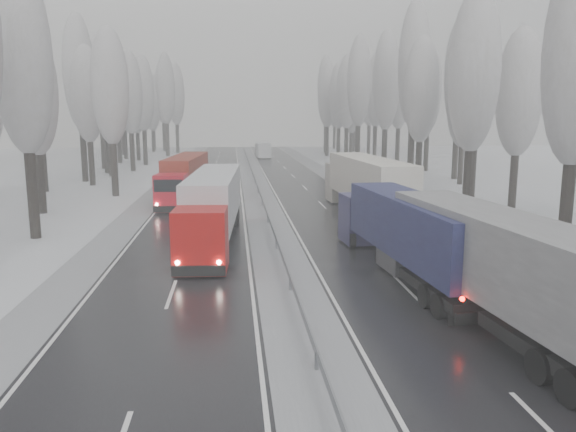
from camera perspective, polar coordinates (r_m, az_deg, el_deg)
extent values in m
cube|color=black|center=(43.37, 4.73, -0.12)|extent=(7.50, 200.00, 0.03)
cube|color=black|center=(42.78, -9.25, -0.36)|extent=(7.50, 200.00, 0.03)
cube|color=#999BA0|center=(42.75, -2.21, -0.23)|extent=(3.00, 200.00, 0.04)
cube|color=#999BA0|center=(44.52, 11.01, 0.00)|extent=(2.40, 200.00, 0.04)
cube|color=#999BA0|center=(43.38, -15.78, -0.46)|extent=(2.40, 200.00, 0.04)
cube|color=slate|center=(42.65, -2.21, 0.53)|extent=(0.06, 200.00, 0.32)
cube|color=slate|center=(40.74, -2.04, -0.35)|extent=(0.12, 0.12, 0.60)
cube|color=slate|center=(72.41, -3.62, 4.25)|extent=(0.12, 0.12, 0.60)
cylinder|color=black|center=(33.08, 26.40, 0.53)|extent=(0.68, 0.68, 5.60)
cylinder|color=black|center=(42.82, 17.81, 3.08)|extent=(0.68, 0.68, 5.62)
ellipsoid|color=gray|center=(42.65, 18.41, 13.84)|extent=(3.60, 3.60, 11.48)
cylinder|color=black|center=(48.81, 21.90, 3.24)|extent=(0.64, 0.64, 4.94)
ellipsoid|color=gray|center=(48.56, 22.46, 11.53)|extent=(3.60, 3.60, 10.09)
cylinder|color=black|center=(51.60, 17.72, 4.04)|extent=(0.66, 0.66, 5.32)
ellipsoid|color=gray|center=(51.41, 18.18, 12.50)|extent=(3.60, 3.60, 10.88)
cylinder|color=black|center=(56.09, 18.24, 4.98)|extent=(0.72, 0.72, 6.31)
ellipsoid|color=gray|center=(56.08, 18.77, 14.18)|extent=(3.60, 3.60, 12.90)
cylinder|color=black|center=(60.99, 13.11, 5.15)|extent=(0.67, 0.67, 5.38)
ellipsoid|color=gray|center=(60.84, 13.41, 12.38)|extent=(3.60, 3.60, 10.98)
cylinder|color=black|center=(66.97, 17.13, 5.06)|extent=(0.62, 0.62, 4.59)
ellipsoid|color=gray|center=(66.76, 17.43, 10.67)|extent=(3.60, 3.60, 9.39)
cylinder|color=black|center=(66.34, 12.37, 6.25)|extent=(0.76, 0.76, 6.95)
ellipsoid|color=gray|center=(66.45, 12.70, 14.81)|extent=(3.60, 3.60, 14.19)
cylinder|color=black|center=(72.47, 16.63, 6.23)|extent=(0.74, 0.74, 6.59)
ellipsoid|color=gray|center=(72.51, 17.02, 13.66)|extent=(3.60, 3.60, 13.46)
cylinder|color=black|center=(76.07, 9.75, 6.59)|extent=(0.72, 0.72, 6.37)
ellipsoid|color=gray|center=(76.07, 9.96, 13.44)|extent=(3.60, 3.60, 13.01)
cylinder|color=black|center=(82.02, 13.86, 6.55)|extent=(0.70, 0.70, 5.97)
ellipsoid|color=gray|center=(81.98, 14.12, 12.51)|extent=(3.60, 3.60, 12.20)
cylinder|color=black|center=(86.12, 7.08, 7.15)|extent=(0.74, 0.74, 6.65)
ellipsoid|color=gray|center=(86.16, 7.23, 13.47)|extent=(3.60, 3.60, 13.59)
cylinder|color=black|center=(91.86, 11.06, 7.06)|extent=(0.71, 0.71, 6.14)
ellipsoid|color=gray|center=(91.84, 11.25, 12.53)|extent=(3.60, 3.60, 12.54)
cylinder|color=black|center=(95.71, 5.93, 7.28)|extent=(0.71, 0.71, 6.05)
ellipsoid|color=gray|center=(95.68, 6.03, 12.46)|extent=(3.60, 3.60, 12.37)
cylinder|color=black|center=(100.92, 8.80, 7.43)|extent=(0.72, 0.72, 6.30)
ellipsoid|color=gray|center=(100.91, 8.94, 12.54)|extent=(3.60, 3.60, 12.87)
cylinder|color=black|center=(103.09, 5.14, 7.45)|extent=(0.70, 0.70, 5.88)
ellipsoid|color=gray|center=(103.04, 5.21, 12.12)|extent=(3.60, 3.60, 12.00)
cylinder|color=black|center=(107.64, 6.39, 7.27)|extent=(0.64, 0.64, 4.86)
ellipsoid|color=gray|center=(107.53, 6.47, 10.96)|extent=(3.60, 3.60, 9.92)
cylinder|color=black|center=(109.92, 3.98, 7.66)|extent=(0.70, 0.70, 5.98)
ellipsoid|color=gray|center=(109.88, 4.04, 12.11)|extent=(3.60, 3.60, 12.21)
cylinder|color=black|center=(115.68, 8.20, 7.75)|extent=(0.71, 0.71, 6.19)
ellipsoid|color=gray|center=(115.67, 8.31, 12.13)|extent=(3.60, 3.60, 12.64)
cylinder|color=black|center=(119.82, 3.82, 8.07)|extent=(0.75, 0.75, 6.86)
ellipsoid|color=gray|center=(119.86, 3.88, 12.76)|extent=(3.60, 3.60, 14.01)
cylinder|color=black|center=(125.07, 6.71, 7.81)|extent=(0.68, 0.68, 5.55)
ellipsoid|color=gray|center=(125.01, 6.78, 11.44)|extent=(3.60, 3.60, 11.33)
cylinder|color=black|center=(130.52, 3.80, 8.07)|extent=(0.71, 0.71, 6.09)
ellipsoid|color=gray|center=(130.50, 3.85, 11.90)|extent=(3.60, 3.60, 12.45)
cylinder|color=black|center=(134.95, 4.72, 8.00)|extent=(0.67, 0.67, 5.49)
ellipsoid|color=gray|center=(134.89, 4.77, 11.33)|extent=(3.60, 3.60, 11.21)
cylinder|color=black|center=(38.98, -24.53, 2.16)|extent=(0.69, 0.69, 5.83)
ellipsoid|color=gray|center=(38.85, -25.46, 14.41)|extent=(3.60, 3.60, 11.92)
cylinder|color=black|center=(48.93, -23.81, 3.18)|extent=(0.65, 0.65, 5.03)
ellipsoid|color=gray|center=(48.69, -24.42, 11.60)|extent=(3.60, 3.60, 10.28)
cylinder|color=black|center=(57.10, -17.23, 4.67)|extent=(0.67, 0.67, 5.44)
ellipsoid|color=gray|center=(56.95, -17.65, 12.47)|extent=(3.60, 3.60, 11.11)
cylinder|color=black|center=(62.97, -23.59, 4.88)|extent=(0.69, 0.69, 5.72)
ellipsoid|color=gray|center=(62.87, -24.13, 12.31)|extent=(3.60, 3.60, 11.69)
cylinder|color=black|center=(66.80, -19.34, 5.20)|extent=(0.66, 0.66, 5.23)
ellipsoid|color=gray|center=(66.65, -19.72, 11.60)|extent=(3.60, 3.60, 10.68)
cylinder|color=black|center=(71.06, -20.03, 5.98)|extent=(0.74, 0.74, 6.60)
ellipsoid|color=gray|center=(71.10, -20.50, 13.57)|extent=(3.60, 3.60, 13.49)
cylinder|color=black|center=(76.15, -17.56, 5.81)|extent=(0.65, 0.65, 5.16)
ellipsoid|color=gray|center=(76.01, -17.87, 11.36)|extent=(3.60, 3.60, 10.54)
cylinder|color=black|center=(80.32, -17.97, 6.22)|extent=(0.69, 0.69, 5.79)
ellipsoid|color=gray|center=(80.25, -18.30, 12.12)|extent=(3.60, 3.60, 11.84)
cylinder|color=black|center=(82.46, -15.53, 6.38)|extent=(0.68, 0.68, 5.64)
ellipsoid|color=gray|center=(82.38, -15.81, 11.98)|extent=(3.60, 3.60, 11.53)
cylinder|color=black|center=(87.30, -18.25, 6.73)|extent=(0.73, 0.73, 6.56)
ellipsoid|color=gray|center=(87.32, -18.60, 12.87)|extent=(3.60, 3.60, 13.40)
cylinder|color=black|center=(92.35, -14.32, 6.84)|extent=(0.69, 0.69, 5.79)
ellipsoid|color=gray|center=(92.29, -14.55, 11.98)|extent=(3.60, 3.60, 11.84)
cylinder|color=black|center=(97.08, -16.77, 7.13)|extent=(0.74, 0.74, 6.65)
ellipsoid|color=gray|center=(97.12, -17.07, 12.72)|extent=(3.60, 3.60, 13.58)
cylinder|color=black|center=(101.99, -14.98, 6.91)|extent=(0.65, 0.65, 5.12)
ellipsoid|color=gray|center=(101.88, -15.17, 11.02)|extent=(3.60, 3.60, 10.46)
cylinder|color=black|center=(106.41, -16.19, 7.16)|extent=(0.69, 0.69, 5.84)
ellipsoid|color=gray|center=(106.36, -16.41, 11.65)|extent=(3.60, 3.60, 11.92)
cylinder|color=black|center=(112.11, -12.15, 7.68)|extent=(0.74, 0.74, 6.67)
ellipsoid|color=gray|center=(112.14, -12.33, 12.55)|extent=(3.60, 3.60, 13.63)
cylinder|color=black|center=(117.43, -16.39, 7.51)|extent=(0.72, 0.72, 6.31)
ellipsoid|color=gray|center=(117.43, -16.61, 11.90)|extent=(3.60, 3.60, 12.88)
cylinder|color=black|center=(121.35, -11.16, 7.80)|extent=(0.72, 0.72, 6.29)
ellipsoid|color=gray|center=(121.34, -11.31, 12.04)|extent=(3.60, 3.60, 12.84)
cylinder|color=black|center=(126.00, -13.54, 7.46)|extent=(0.64, 0.64, 4.86)
ellipsoid|color=gray|center=(125.90, -13.67, 10.62)|extent=(3.60, 3.60, 9.92)
cylinder|color=black|center=(128.26, -12.46, 7.94)|extent=(0.74, 0.74, 6.63)
ellipsoid|color=gray|center=(128.29, -12.63, 12.17)|extent=(3.60, 3.60, 13.54)
cylinder|color=black|center=(132.59, -13.45, 7.79)|extent=(0.69, 0.69, 5.79)
ellipsoid|color=gray|center=(132.55, -13.60, 11.36)|extent=(3.60, 3.60, 11.82)
cube|color=#434448|center=(28.76, 12.17, -2.15)|extent=(2.84, 2.93, 3.11)
cube|color=black|center=(29.79, 11.24, -0.27)|extent=(2.38, 0.33, 1.04)
cube|color=black|center=(30.29, 11.04, -3.90)|extent=(2.59, 0.40, 0.52)
cube|color=slate|center=(21.54, 20.74, -3.73)|extent=(3.92, 13.65, 2.90)
cube|color=black|center=(19.23, 26.29, -12.11)|extent=(2.81, 5.89, 0.47)
cylinder|color=black|center=(27.88, 10.68, -4.96)|extent=(0.46, 1.11, 1.08)
cylinder|color=black|center=(28.74, 14.73, -4.66)|extent=(0.46, 1.11, 1.08)
cylinder|color=black|center=(18.40, 24.25, -13.77)|extent=(0.46, 1.11, 1.08)
cylinder|color=black|center=(17.43, 26.88, -15.34)|extent=(0.46, 1.11, 1.08)
sphere|color=white|center=(29.87, 9.29, -3.22)|extent=(0.23, 0.23, 0.23)
sphere|color=white|center=(30.60, 12.75, -3.02)|extent=(0.23, 0.23, 0.23)
cube|color=#211E4B|center=(34.08, 7.74, -0.30)|extent=(2.60, 2.69, 2.89)
cube|color=black|center=(35.10, 7.16, 1.13)|extent=(2.22, 0.27, 0.96)
cube|color=black|center=(35.52, 7.05, -1.76)|extent=(2.41, 0.34, 0.48)
cube|color=#16163D|center=(26.97, 12.68, -1.04)|extent=(3.46, 12.69, 2.70)
cube|color=black|center=(22.03, 18.90, -9.46)|extent=(2.22, 0.29, 0.43)
cube|color=black|center=(24.36, 15.68, -6.93)|extent=(2.54, 5.46, 0.43)
cube|color=black|center=(22.53, 18.21, -9.50)|extent=(2.21, 0.24, 0.58)
cylinder|color=black|center=(33.28, 6.44, -2.44)|extent=(0.42, 1.03, 1.00)
cylinder|color=black|center=(33.91, 9.72, -2.29)|extent=(0.42, 1.03, 1.00)
cylinder|color=black|center=(23.67, 13.83, -7.90)|extent=(0.42, 1.03, 1.00)
cylinder|color=black|center=(24.55, 18.19, -7.47)|extent=(0.42, 1.03, 1.00)
cylinder|color=black|center=(22.60, 15.13, -8.84)|extent=(0.42, 1.03, 1.00)
cylinder|color=black|center=(23.51, 19.65, -8.34)|extent=(0.42, 1.03, 1.00)
sphere|color=#FF0C05|center=(21.31, 16.93, -7.83)|extent=(0.19, 0.19, 0.19)
sphere|color=#FF0C05|center=(22.19, 21.18, -7.37)|extent=(0.19, 0.19, 0.19)
sphere|color=white|center=(35.22, 5.63, -1.20)|extent=(0.21, 0.21, 0.21)
sphere|color=white|center=(35.75, 8.45, -1.09)|extent=(0.21, 0.21, 0.21)
cube|color=#9B9689|center=(51.62, 5.45, 3.55)|extent=(2.92, 3.03, 3.32)
cube|color=black|center=(52.87, 5.10, 4.55)|extent=(2.55, 0.25, 1.11)
cube|color=black|center=(53.22, 5.03, 2.31)|extent=(2.77, 0.32, 0.55)
cube|color=beige|center=(43.23, 8.28, 3.76)|extent=(3.62, 14.52, 3.10)
cube|color=black|center=(36.80, 11.47, -1.20)|extent=(2.55, 0.28, 0.50)
cube|color=black|center=(39.78, 9.87, 0.03)|extent=(2.77, 6.21, 0.50)
cube|color=black|center=(37.41, 11.14, -1.35)|extent=(2.54, 0.21, 0.66)
cylinder|color=black|center=(50.65, 4.40, 2.01)|extent=(0.45, 1.17, 1.15)
cylinder|color=black|center=(51.23, 6.93, 2.06)|extent=(0.45, 1.17, 1.15)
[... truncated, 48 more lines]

